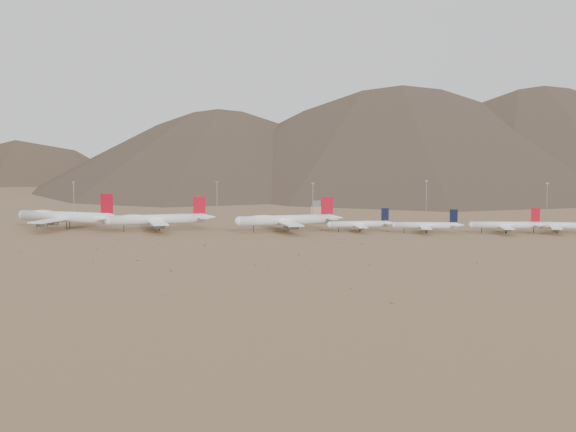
{
  "coord_description": "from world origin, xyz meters",
  "views": [
    {
      "loc": [
        34.91,
        -454.08,
        57.19
      ],
      "look_at": [
        13.43,
        30.0,
        9.84
      ],
      "focal_mm": 50.0,
      "sensor_mm": 36.0,
      "label": 1
    }
  ],
  "objects_px": {
    "widebody_west": "(67,217)",
    "widebody_east": "(286,220)",
    "narrowbody_b": "(427,225)",
    "control_tower": "(317,210)",
    "narrowbody_a": "(360,224)",
    "widebody_centre": "(157,219)"
  },
  "relations": [
    {
      "from": "widebody_centre",
      "to": "narrowbody_b",
      "type": "distance_m",
      "value": 165.18
    },
    {
      "from": "widebody_west",
      "to": "narrowbody_b",
      "type": "distance_m",
      "value": 223.62
    },
    {
      "from": "narrowbody_a",
      "to": "widebody_east",
      "type": "bearing_deg",
      "value": 170.49
    },
    {
      "from": "widebody_east",
      "to": "narrowbody_b",
      "type": "height_order",
      "value": "widebody_east"
    },
    {
      "from": "widebody_west",
      "to": "narrowbody_b",
      "type": "relative_size",
      "value": 1.71
    },
    {
      "from": "control_tower",
      "to": "widebody_east",
      "type": "bearing_deg",
      "value": -101.56
    },
    {
      "from": "widebody_centre",
      "to": "widebody_west",
      "type": "bearing_deg",
      "value": 156.06
    },
    {
      "from": "control_tower",
      "to": "widebody_centre",
      "type": "bearing_deg",
      "value": -138.66
    },
    {
      "from": "narrowbody_b",
      "to": "widebody_west",
      "type": "bearing_deg",
      "value": 177.65
    },
    {
      "from": "widebody_west",
      "to": "narrowbody_b",
      "type": "bearing_deg",
      "value": 14.86
    },
    {
      "from": "widebody_west",
      "to": "control_tower",
      "type": "bearing_deg",
      "value": 45.09
    },
    {
      "from": "widebody_east",
      "to": "widebody_centre",
      "type": "bearing_deg",
      "value": 160.26
    },
    {
      "from": "widebody_west",
      "to": "widebody_east",
      "type": "height_order",
      "value": "widebody_west"
    },
    {
      "from": "narrowbody_b",
      "to": "control_tower",
      "type": "distance_m",
      "value": 113.9
    },
    {
      "from": "narrowbody_b",
      "to": "narrowbody_a",
      "type": "bearing_deg",
      "value": 171.72
    },
    {
      "from": "widebody_centre",
      "to": "narrowbody_b",
      "type": "xyz_separation_m",
      "value": [
        165.05,
        -5.92,
        -2.41
      ]
    },
    {
      "from": "widebody_west",
      "to": "widebody_centre",
      "type": "bearing_deg",
      "value": 13.14
    },
    {
      "from": "widebody_east",
      "to": "control_tower",
      "type": "height_order",
      "value": "widebody_east"
    },
    {
      "from": "narrowbody_a",
      "to": "narrowbody_b",
      "type": "distance_m",
      "value": 40.26
    },
    {
      "from": "narrowbody_a",
      "to": "control_tower",
      "type": "distance_m",
      "value": 90.11
    },
    {
      "from": "widebody_west",
      "to": "narrowbody_a",
      "type": "relative_size",
      "value": 1.76
    },
    {
      "from": "widebody_centre",
      "to": "widebody_east",
      "type": "xyz_separation_m",
      "value": [
        79.81,
        -1.2,
        0.04
      ]
    }
  ]
}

